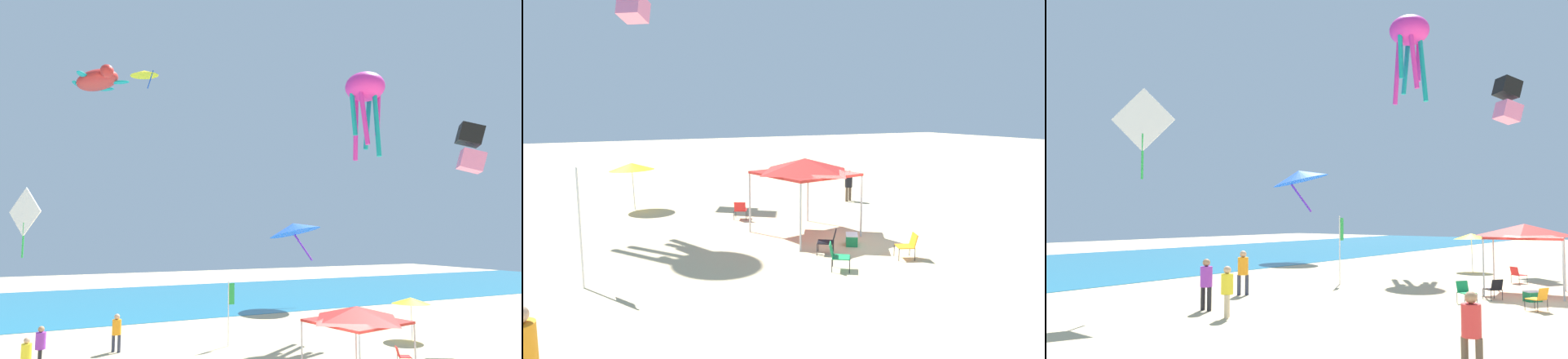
{
  "view_description": "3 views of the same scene",
  "coord_description": "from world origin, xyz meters",
  "views": [
    {
      "loc": [
        -9.55,
        -14.32,
        5.66
      ],
      "look_at": [
        0.06,
        6.05,
        8.42
      ],
      "focal_mm": 31.84,
      "sensor_mm": 36.0,
      "label": 1
    },
    {
      "loc": [
        -13.85,
        9.4,
        4.81
      ],
      "look_at": [
        0.63,
        2.22,
        2.38
      ],
      "focal_mm": 32.59,
      "sensor_mm": 36.0,
      "label": 2
    },
    {
      "loc": [
        -22.06,
        -5.86,
        3.26
      ],
      "look_at": [
        0.06,
        11.26,
        5.2
      ],
      "focal_mm": 36.78,
      "sensor_mm": 36.0,
      "label": 3
    }
  ],
  "objects": [
    {
      "name": "kite_box_black",
      "position": [
        13.42,
        4.91,
        10.9
      ],
      "size": [
        2.03,
        1.98,
        3.05
      ],
      "rotation": [
        0.0,
        0.0,
        0.91
      ],
      "color": "black"
    },
    {
      "name": "kite_turtle_red",
      "position": [
        -5.74,
        27.69,
        19.41
      ],
      "size": [
        5.07,
        5.6,
        2.47
      ],
      "rotation": [
        0.0,
        0.0,
        4.92
      ],
      "color": "red"
    },
    {
      "name": "kite_delta_yellow",
      "position": [
        -2.22,
        24.89,
        19.68
      ],
      "size": [
        3.16,
        3.14,
        2.02
      ],
      "rotation": [
        0.0,
        0.0,
        1.95
      ],
      "color": "yellow"
    },
    {
      "name": "person_far_stroller",
      "position": [
        -9.86,
        6.86,
        0.97
      ],
      "size": [
        0.39,
        0.39,
        1.66
      ],
      "rotation": [
        0.0,
        0.0,
        3.83
      ],
      "color": "#C6B28C",
      "rests_on": "ground"
    },
    {
      "name": "folding_chair_facing_ocean",
      "position": [
        5.09,
        2.14,
        0.47
      ],
      "size": [
        0.8,
        0.75,
        0.82
      ],
      "rotation": [
        0.0,
        0.0,
        1.07
      ],
      "color": "black",
      "rests_on": "ground"
    },
    {
      "name": "ocean_strip",
      "position": [
        0.0,
        28.15,
        0.01
      ],
      "size": [
        120.0,
        22.45,
        0.02
      ],
      "primitive_type": "cube",
      "color": "teal",
      "rests_on": "ground"
    },
    {
      "name": "kite_diamond_white",
      "position": [
        -10.34,
        10.88,
        6.71
      ],
      "size": [
        1.45,
        1.93,
        3.4
      ],
      "rotation": [
        0.0,
        0.0,
        5.34
      ],
      "color": "white"
    },
    {
      "name": "banner_flag",
      "position": [
        -0.44,
        8.83,
        1.98
      ],
      "size": [
        0.36,
        0.06,
        3.3
      ],
      "color": "silver",
      "rests_on": "ground"
    },
    {
      "name": "kite_octopus_magenta",
      "position": [
        9.84,
        10.15,
        15.41
      ],
      "size": [
        2.67,
        2.67,
        5.93
      ],
      "rotation": [
        0.0,
        0.0,
        6.02
      ],
      "color": "#E02D9E"
    },
    {
      "name": "person_kite_handler",
      "position": [
        -9.35,
        8.43,
        1.05
      ],
      "size": [
        0.42,
        0.48,
        1.79
      ],
      "rotation": [
        0.0,
        0.0,
        1.59
      ],
      "color": "black",
      "rests_on": "ground"
    },
    {
      "name": "canopy_tent",
      "position": [
        1.72,
        0.8,
        2.62
      ],
      "size": [
        3.71,
        3.6,
        2.95
      ],
      "rotation": [
        0.0,
        0.0,
        0.2
      ],
      "color": "#B7B7BC",
      "rests_on": "ground"
    },
    {
      "name": "person_watching_sky",
      "position": [
        -5.95,
        9.99,
        1.08
      ],
      "size": [
        0.44,
        0.44,
        1.84
      ],
      "rotation": [
        0.0,
        0.0,
        5.55
      ],
      "color": "#33384C",
      "rests_on": "ground"
    },
    {
      "name": "beach_umbrella",
      "position": [
        9.31,
        6.0,
        2.08
      ],
      "size": [
        2.1,
        2.1,
        2.31
      ],
      "color": "silver",
      "rests_on": "ground"
    },
    {
      "name": "kite_delta_blue",
      "position": [
        9.24,
        19.08,
        6.31
      ],
      "size": [
        6.02,
        6.03,
        3.6
      ],
      "rotation": [
        0.0,
        0.0,
        3.83
      ],
      "color": "blue"
    }
  ]
}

